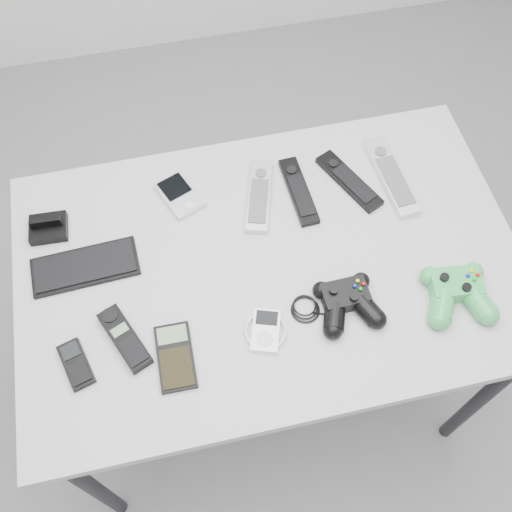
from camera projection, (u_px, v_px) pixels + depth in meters
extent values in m
plane|color=gray|center=(283.00, 370.00, 2.10)|extent=(3.50, 3.50, 0.00)
cube|color=#9E9EA1|center=(270.00, 265.00, 1.43)|extent=(1.19, 0.76, 0.03)
cylinder|color=black|center=(93.00, 487.00, 1.55)|extent=(0.04, 0.04, 0.76)
cylinder|color=black|center=(482.00, 398.00, 1.67)|extent=(0.04, 0.04, 0.76)
cylinder|color=black|center=(75.00, 270.00, 1.87)|extent=(0.04, 0.04, 0.76)
cylinder|color=black|center=(403.00, 208.00, 1.99)|extent=(0.04, 0.04, 0.76)
cube|color=black|center=(85.00, 266.00, 1.40)|extent=(0.25, 0.12, 0.02)
cube|color=black|center=(47.00, 225.00, 1.43)|extent=(0.09, 0.08, 0.05)
cube|color=silver|center=(180.00, 195.00, 1.50)|extent=(0.12, 0.15, 0.02)
cube|color=silver|center=(259.00, 196.00, 1.49)|extent=(0.11, 0.22, 0.02)
cube|color=black|center=(299.00, 191.00, 1.50)|extent=(0.06, 0.21, 0.02)
cube|color=black|center=(349.00, 181.00, 1.52)|extent=(0.13, 0.21, 0.02)
cube|color=silver|center=(391.00, 176.00, 1.52)|extent=(0.07, 0.25, 0.03)
cube|color=black|center=(76.00, 364.00, 1.28)|extent=(0.08, 0.12, 0.02)
cube|color=black|center=(125.00, 338.00, 1.30)|extent=(0.11, 0.17, 0.03)
cube|color=black|center=(175.00, 357.00, 1.29)|extent=(0.08, 0.15, 0.02)
cube|color=white|center=(266.00, 331.00, 1.32)|extent=(0.12, 0.12, 0.02)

